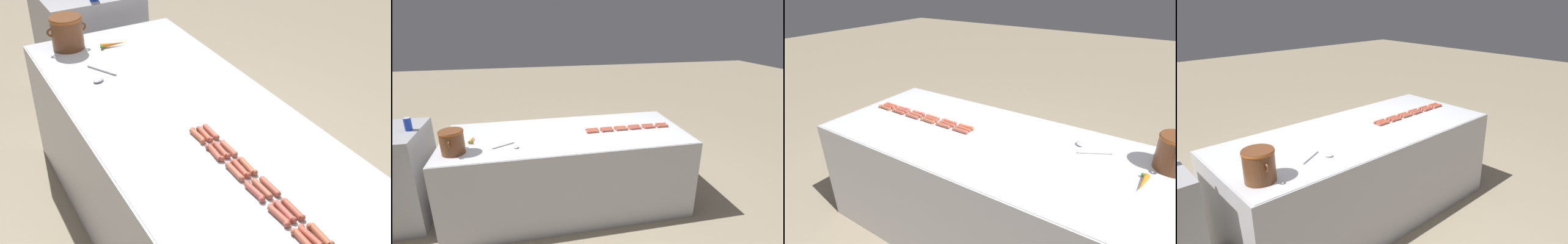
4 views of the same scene
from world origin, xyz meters
TOP-DOWN VIEW (x-y plane):
  - ground_plane at (0.00, 0.00)m, footprint 20.00×20.00m
  - griddle_counter at (0.00, 0.00)m, footprint 1.06×2.49m
  - back_cabinet at (0.09, 1.81)m, footprint 0.74×0.78m
  - hot_dog_0 at (-0.05, -1.06)m, footprint 0.03×0.14m
  - hot_dog_1 at (-0.05, -0.90)m, footprint 0.03×0.14m
  - hot_dog_2 at (-0.05, -0.74)m, footprint 0.03×0.14m
  - hot_dog_3 at (-0.05, -0.59)m, footprint 0.03×0.14m
  - hot_dog_4 at (-0.05, -0.42)m, footprint 0.04×0.14m
  - hot_dog_5 at (-0.05, -0.26)m, footprint 0.03×0.14m
  - hot_dog_6 at (-0.02, -1.05)m, footprint 0.03×0.14m
  - hot_dog_7 at (-0.01, -0.89)m, footprint 0.03×0.14m
  - hot_dog_8 at (-0.01, -0.74)m, footprint 0.03×0.14m
  - hot_dog_9 at (-0.01, -0.58)m, footprint 0.03×0.14m
  - hot_dog_10 at (-0.01, -0.42)m, footprint 0.03×0.14m
  - hot_dog_11 at (-0.01, -0.27)m, footprint 0.03×0.14m
  - hot_dog_12 at (0.02, -1.06)m, footprint 0.04×0.14m
  - hot_dog_13 at (0.02, -0.90)m, footprint 0.03×0.14m
  - hot_dog_14 at (0.03, -0.74)m, footprint 0.03×0.14m
  - hot_dog_15 at (0.02, -0.58)m, footprint 0.03×0.14m
  - hot_dog_16 at (0.02, -0.43)m, footprint 0.03×0.14m
  - hot_dog_17 at (0.02, -0.27)m, footprint 0.03×0.14m
  - bean_pot at (-0.27, 1.06)m, footprint 0.26×0.21m
  - serving_spoon at (-0.25, 0.56)m, footprint 0.16×0.25m
  - carrot at (-0.01, 0.94)m, footprint 0.18×0.05m

SIDE VIEW (x-z plane):
  - ground_plane at x=0.00m, z-range 0.00..0.00m
  - griddle_counter at x=0.00m, z-range 0.00..0.85m
  - back_cabinet at x=0.09m, z-range 0.00..0.98m
  - serving_spoon at x=-0.25m, z-range 0.85..0.87m
  - hot_dog_0 at x=-0.05m, z-range 0.85..0.88m
  - hot_dog_1 at x=-0.05m, z-range 0.85..0.88m
  - hot_dog_2 at x=-0.05m, z-range 0.85..0.88m
  - hot_dog_3 at x=-0.05m, z-range 0.85..0.88m
  - hot_dog_4 at x=-0.05m, z-range 0.85..0.88m
  - hot_dog_5 at x=-0.05m, z-range 0.85..0.88m
  - hot_dog_6 at x=-0.02m, z-range 0.85..0.88m
  - hot_dog_7 at x=-0.01m, z-range 0.85..0.88m
  - hot_dog_8 at x=-0.01m, z-range 0.85..0.88m
  - hot_dog_9 at x=-0.01m, z-range 0.85..0.88m
  - hot_dog_10 at x=-0.01m, z-range 0.85..0.88m
  - hot_dog_11 at x=-0.01m, z-range 0.85..0.88m
  - hot_dog_12 at x=0.02m, z-range 0.85..0.88m
  - hot_dog_13 at x=0.02m, z-range 0.85..0.88m
  - hot_dog_14 at x=0.03m, z-range 0.85..0.88m
  - hot_dog_15 at x=0.02m, z-range 0.85..0.88m
  - hot_dog_16 at x=0.02m, z-range 0.85..0.88m
  - hot_dog_17 at x=0.02m, z-range 0.85..0.88m
  - carrot at x=-0.01m, z-range 0.85..0.88m
  - bean_pot at x=-0.27m, z-range 0.86..1.08m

